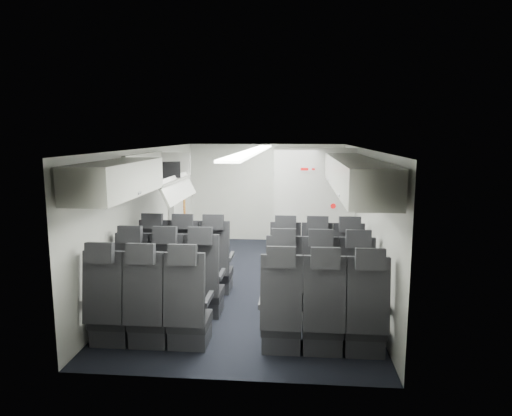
% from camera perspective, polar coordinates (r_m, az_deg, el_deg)
% --- Properties ---
extents(cabin_shell, '(3.41, 6.01, 2.16)m').
position_cam_1_polar(cabin_shell, '(7.21, -0.28, -0.71)').
color(cabin_shell, black).
rests_on(cabin_shell, ground).
extents(seat_row_front, '(3.33, 0.56, 1.24)m').
position_cam_1_polar(seat_row_front, '(6.86, -0.69, -7.42)').
color(seat_row_front, black).
rests_on(seat_row_front, cabin_shell).
extents(seat_row_mid, '(3.33, 0.56, 1.24)m').
position_cam_1_polar(seat_row_mid, '(6.01, -1.56, -9.88)').
color(seat_row_mid, black).
rests_on(seat_row_mid, cabin_shell).
extents(seat_row_rear, '(3.33, 0.56, 1.24)m').
position_cam_1_polar(seat_row_rear, '(5.18, -2.73, -13.13)').
color(seat_row_rear, black).
rests_on(seat_row_rear, cabin_shell).
extents(overhead_bin_left_rear, '(0.53, 1.80, 0.40)m').
position_cam_1_polar(overhead_bin_left_rear, '(5.50, -17.00, 3.49)').
color(overhead_bin_left_rear, silver).
rests_on(overhead_bin_left_rear, cabin_shell).
extents(overhead_bin_left_front_open, '(0.64, 1.70, 0.72)m').
position_cam_1_polar(overhead_bin_left_front_open, '(7.17, -12.06, 3.96)').
color(overhead_bin_left_front_open, '#9E9E93').
rests_on(overhead_bin_left_front_open, cabin_shell).
extents(overhead_bin_right_rear, '(0.53, 1.80, 0.40)m').
position_cam_1_polar(overhead_bin_right_rear, '(5.15, 13.31, 3.29)').
color(overhead_bin_right_rear, silver).
rests_on(overhead_bin_right_rear, cabin_shell).
extents(overhead_bin_right_front, '(0.53, 1.70, 0.40)m').
position_cam_1_polar(overhead_bin_right_front, '(6.88, 11.25, 4.80)').
color(overhead_bin_right_front, silver).
rests_on(overhead_bin_right_front, cabin_shell).
extents(bulkhead_partition, '(1.40, 0.15, 2.13)m').
position_cam_1_polar(bulkhead_partition, '(7.99, 7.27, -0.16)').
color(bulkhead_partition, silver).
rests_on(bulkhead_partition, cabin_shell).
extents(galley_unit, '(0.85, 0.52, 1.90)m').
position_cam_1_polar(galley_unit, '(9.90, 6.67, 0.94)').
color(galley_unit, '#939399').
rests_on(galley_unit, cabin_shell).
extents(boarding_door, '(0.12, 1.27, 1.86)m').
position_cam_1_polar(boarding_door, '(9.04, -9.76, 0.10)').
color(boarding_door, silver).
rests_on(boarding_door, cabin_shell).
extents(flight_attendant, '(0.54, 0.70, 1.72)m').
position_cam_1_polar(flight_attendant, '(8.92, 3.49, -0.52)').
color(flight_attendant, black).
rests_on(flight_attendant, ground).
extents(carry_on_bag, '(0.45, 0.36, 0.24)m').
position_cam_1_polar(carry_on_bag, '(7.33, -10.99, 4.72)').
color(carry_on_bag, black).
rests_on(carry_on_bag, overhead_bin_left_front_open).
extents(papers, '(0.20, 0.07, 0.14)m').
position_cam_1_polar(papers, '(8.83, 4.72, 0.90)').
color(papers, white).
rests_on(papers, flight_attendant).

